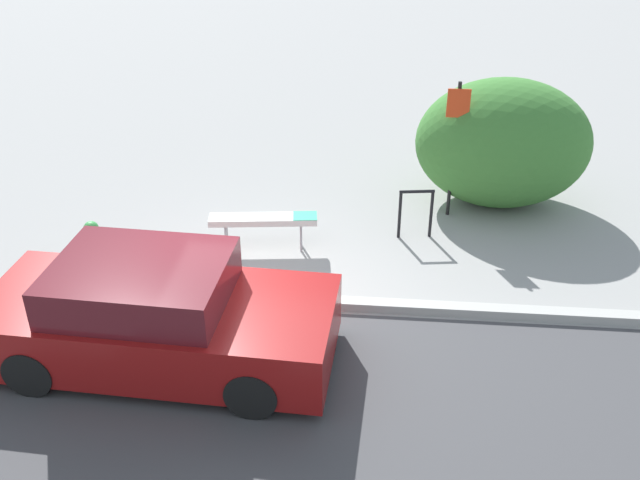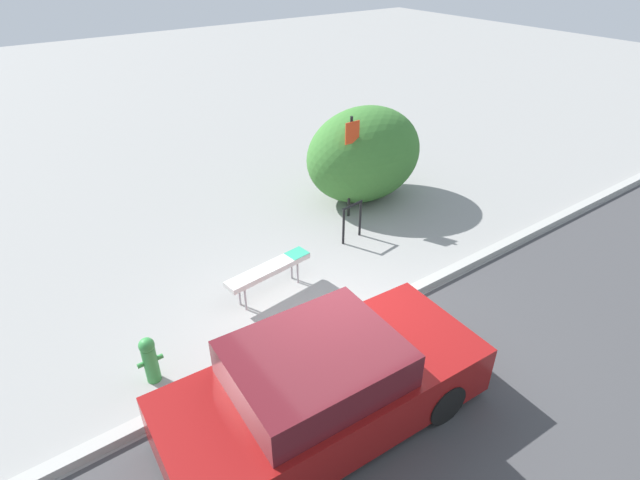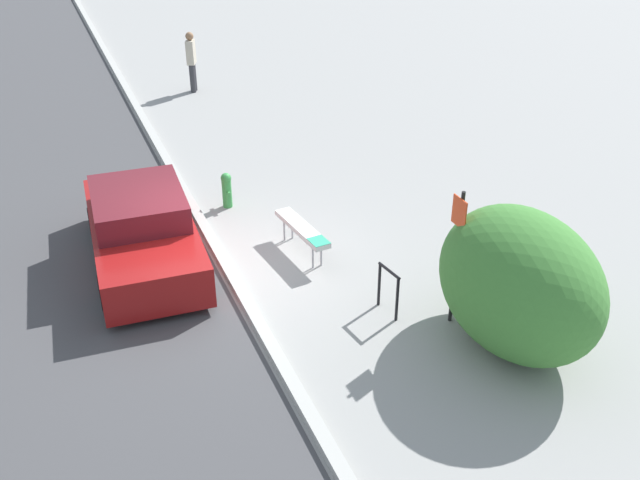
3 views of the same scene
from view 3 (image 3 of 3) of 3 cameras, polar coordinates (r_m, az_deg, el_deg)
name	(u,v)px [view 3 (image 3 of 3)]	position (r m, az deg, el deg)	size (l,w,h in m)	color
ground_plane	(228,272)	(12.91, -7.40, -2.53)	(60.00, 60.00, 0.00)	gray
curb	(227,269)	(12.87, -7.42, -2.29)	(60.00, 0.20, 0.13)	#A8A8A3
bench	(302,229)	(13.13, -1.43, 0.87)	(1.67, 0.50, 0.57)	#99999E
bike_rack	(388,287)	(11.53, 5.49, -3.72)	(0.55, 0.13, 0.83)	black
sign_post	(457,246)	(11.02, 10.92, -0.49)	(0.36, 0.08, 2.30)	black
fire_hydrant	(227,189)	(15.01, -7.47, 4.07)	(0.36, 0.22, 0.77)	#338C3F
shrub_hedge	(519,283)	(10.87, 15.65, -3.33)	(2.93, 2.08, 2.20)	#3D7A33
pedestrian	(192,60)	(22.40, -10.24, 13.98)	(0.46, 0.37, 1.79)	#333338
parked_car_near	(142,230)	(13.22, -14.02, 0.75)	(4.24, 1.96, 1.35)	black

